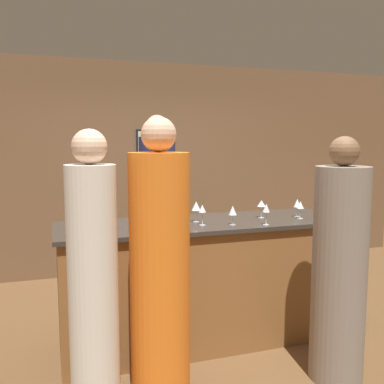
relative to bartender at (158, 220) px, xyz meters
name	(u,v)px	position (x,y,z in m)	size (l,w,h in m)	color
ground_plane	(205,339)	(0.21, -0.85, -0.94)	(14.00, 14.00, 0.00)	brown
back_wall	(148,168)	(0.21, 1.40, 0.46)	(8.00, 0.08, 2.80)	brown
bar_counter	(205,281)	(0.21, -0.85, -0.41)	(2.53, 0.80, 1.07)	brown
bartender	(158,220)	(0.00, 0.00, 0.00)	(0.37, 0.37, 2.03)	#1E234C
guest_0	(339,270)	(0.93, -1.75, -0.12)	(0.39, 0.39, 1.80)	gray
guest_1	(160,275)	(-0.39, -1.64, -0.06)	(0.39, 0.39, 1.91)	orange
guest_2	(93,290)	(-0.82, -1.72, -0.08)	(0.30, 0.30, 1.83)	silver
wine_bottle_0	(337,208)	(1.35, -1.14, 0.23)	(0.08, 0.08, 0.26)	#19381E
wine_bottle_1	(89,213)	(-0.75, -0.69, 0.22)	(0.08, 0.08, 0.26)	black
wine_glass_0	(261,204)	(0.76, -0.84, 0.25)	(0.08, 0.08, 0.16)	silver
wine_glass_1	(300,206)	(1.07, -0.99, 0.24)	(0.07, 0.07, 0.16)	silver
wine_glass_2	(266,209)	(0.64, -1.16, 0.26)	(0.06, 0.06, 0.18)	silver
wine_glass_3	(202,210)	(0.13, -1.01, 0.25)	(0.06, 0.06, 0.17)	silver
wine_glass_4	(104,219)	(-0.68, -1.13, 0.25)	(0.07, 0.07, 0.17)	silver
wine_glass_5	(233,211)	(0.38, -1.07, 0.24)	(0.07, 0.07, 0.16)	silver
wine_glass_6	(297,204)	(1.10, -0.90, 0.25)	(0.07, 0.07, 0.17)	silver
wine_glass_7	(196,206)	(0.13, -0.84, 0.26)	(0.08, 0.08, 0.18)	silver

